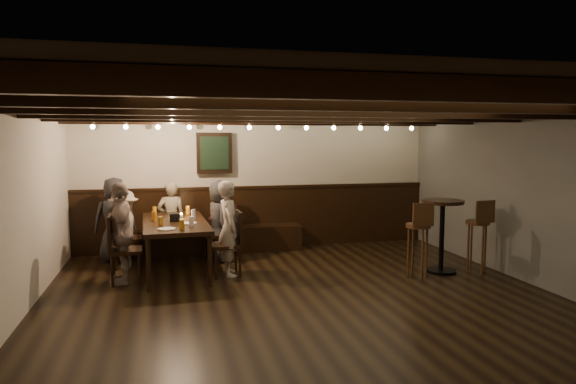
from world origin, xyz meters
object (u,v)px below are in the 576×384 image
object	(u,v)px
person_bench_centre	(171,219)
bar_stool_left	(418,250)
person_bench_right	(225,221)
person_left_far	(121,233)
person_bench_left	(115,220)
high_top_table	(442,225)
chair_right_near	(219,244)
person_right_near	(220,221)
bar_stool_right	(477,246)
chair_right_far	(227,256)
person_left_near	(124,229)
chair_left_far	(125,262)
dining_table	(175,225)
person_right_far	(229,228)
chair_left_near	(127,249)

from	to	relation	value
person_bench_centre	bar_stool_left	world-z (taller)	person_bench_centre
person_bench_right	person_left_far	distance (m)	2.14
person_bench_left	high_top_table	size ratio (longest dim) A/B	1.26
chair_right_near	person_right_near	distance (m)	0.39
high_top_table	bar_stool_right	xyz separation A→B (m)	(0.50, -0.16, -0.31)
chair_right_far	person_right_near	world-z (taller)	person_right_near
person_left_near	high_top_table	xyz separation A→B (m)	(4.65, -1.42, 0.11)
chair_right_near	chair_right_far	bearing A→B (deg)	-179.97
chair_left_far	person_bench_right	distance (m)	2.13
chair_left_far	bar_stool_right	xyz separation A→B (m)	(5.09, -0.68, 0.12)
chair_right_far	person_bench_left	world-z (taller)	person_bench_left
dining_table	person_left_near	size ratio (longest dim) A/B	1.70
person_bench_left	person_left_far	world-z (taller)	person_left_far
chair_right_far	person_right_far	bearing A→B (deg)	-90.00
chair_right_far	person_right_far	size ratio (longest dim) A/B	0.68
chair_left_near	chair_left_far	size ratio (longest dim) A/B	0.99
dining_table	bar_stool_right	distance (m)	4.54
dining_table	person_right_near	size ratio (longest dim) A/B	1.56
person_bench_centre	bar_stool_right	bearing A→B (deg)	151.43
chair_right_far	high_top_table	distance (m)	3.23
person_left_far	person_right_near	xyz separation A→B (m)	(1.47, 0.95, -0.04)
dining_table	person_left_far	bearing A→B (deg)	-149.04
person_right_near	bar_stool_right	distance (m)	4.01
chair_left_near	person_bench_centre	distance (m)	1.00
chair_right_far	bar_stool_right	xyz separation A→B (m)	(3.65, -0.73, 0.12)
bar_stool_right	chair_left_near	bearing A→B (deg)	160.64
high_top_table	person_left_far	bearing A→B (deg)	173.53
person_left_far	high_top_table	size ratio (longest dim) A/B	1.29
bar_stool_left	bar_stool_right	size ratio (longest dim) A/B	1.00
dining_table	bar_stool_left	distance (m)	3.61
person_bench_left	person_bench_centre	xyz separation A→B (m)	(0.89, 0.18, -0.05)
chair_left_near	person_left_near	world-z (taller)	person_left_near
chair_right_far	bar_stool_right	distance (m)	3.72
person_bench_left	person_left_far	distance (m)	1.36
chair_left_near	person_left_far	size ratio (longest dim) A/B	0.67
dining_table	high_top_table	bearing A→B (deg)	-16.50
chair_right_far	person_left_near	size ratio (longest dim) A/B	0.77
bar_stool_left	chair_right_far	bearing A→B (deg)	167.72
chair_left_near	bar_stool_left	size ratio (longest dim) A/B	0.86
chair_left_far	person_left_near	world-z (taller)	person_left_near
person_left_near	person_right_near	xyz separation A→B (m)	(1.50, 0.05, 0.06)
chair_left_near	chair_left_far	distance (m)	0.90
person_left_near	person_bench_centre	bearing A→B (deg)	128.66
person_bench_centre	bar_stool_left	bearing A→B (deg)	144.55
dining_table	chair_left_far	bearing A→B (deg)	-148.00
chair_right_near	high_top_table	xyz separation A→B (m)	(3.18, -1.48, 0.44)
chair_right_near	bar_stool_left	distance (m)	3.17
chair_right_far	person_left_far	distance (m)	1.53
person_bench_centre	person_left_near	size ratio (longest dim) A/B	1.05
person_left_near	bar_stool_right	world-z (taller)	person_left_near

